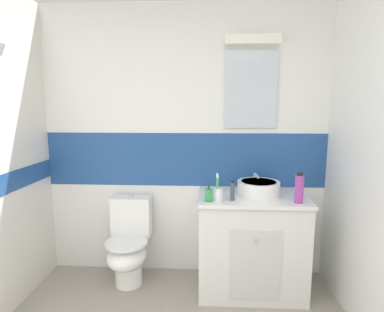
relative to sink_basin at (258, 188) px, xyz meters
The scene contains 8 objects.
wall_back_tiled 0.80m from the sink_basin, 153.07° to the left, with size 3.20×0.20×2.50m.
vanity_cabinet 0.49m from the sink_basin, behind, with size 0.90×0.59×0.85m.
sink_basin is the anchor object (origin of this frame).
toilet 1.26m from the sink_basin, behind, with size 0.37×0.50×0.78m.
toothbrush_cup 0.40m from the sink_basin, 150.14° to the right, with size 0.07×0.07×0.23m.
soap_dispenser 0.47m from the sink_basin, 154.06° to the right, with size 0.06×0.06×0.14m.
shampoo_bottle_tall 0.35m from the sink_basin, 36.95° to the right, with size 0.07×0.07×0.24m.
toothpaste_tube_upright 0.29m from the sink_basin, 143.41° to the right, with size 0.04×0.04×0.16m.
Camera 1 is at (0.22, -0.40, 1.57)m, focal length 28.48 mm.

